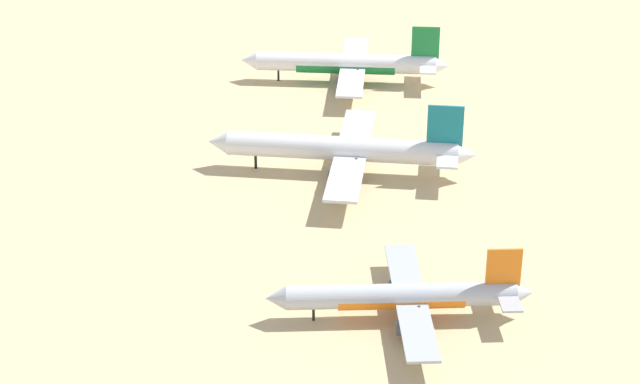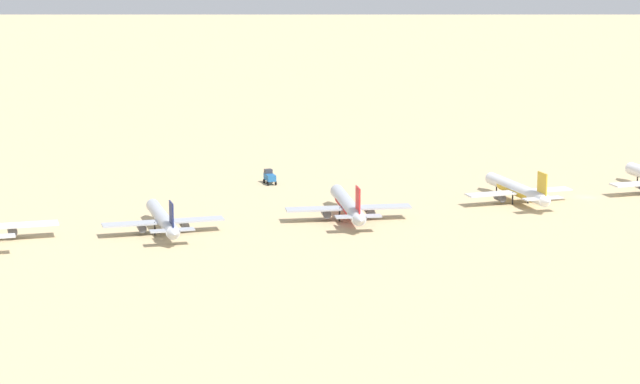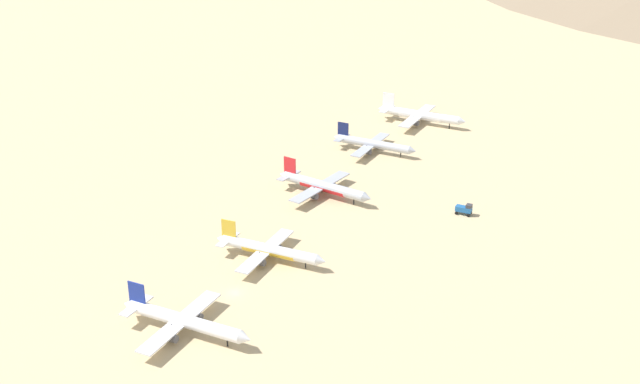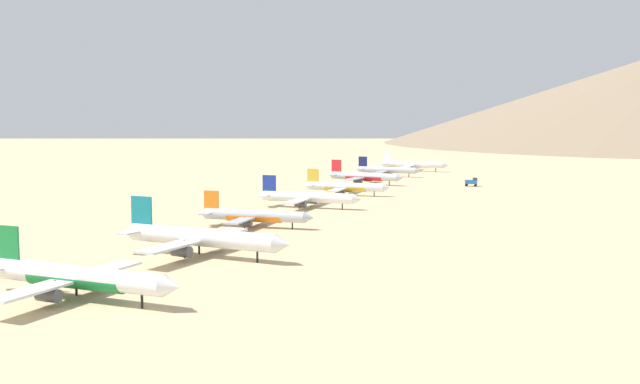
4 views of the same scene
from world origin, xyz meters
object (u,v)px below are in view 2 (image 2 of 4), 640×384
object	(u,v)px
parked_jet_4	(517,190)
parked_jet_5	(348,205)
parked_jet_6	(163,219)
service_truck	(270,177)

from	to	relation	value
parked_jet_4	parked_jet_5	xyz separation A→B (m)	(-4.76, 48.17, 0.21)
parked_jet_4	parked_jet_6	world-z (taller)	parked_jet_4
parked_jet_4	service_truck	size ratio (longest dim) A/B	6.82
parked_jet_5	service_truck	size ratio (longest dim) A/B	7.22
parked_jet_5	service_truck	bearing A→B (deg)	7.00
parked_jet_4	parked_jet_5	bearing A→B (deg)	95.64
parked_jet_6	service_truck	world-z (taller)	parked_jet_6
parked_jet_4	service_truck	world-z (taller)	parked_jet_4
parked_jet_4	parked_jet_6	size ratio (longest dim) A/B	1.02
parked_jet_4	service_truck	distance (m)	69.37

